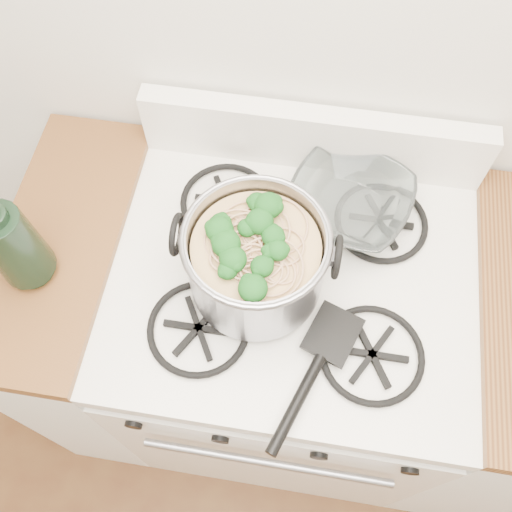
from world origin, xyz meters
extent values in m
cube|color=white|center=(0.00, 1.27, 0.41)|extent=(0.76, 0.65, 0.81)
cube|color=white|center=(0.00, 1.27, 0.88)|extent=(0.76, 0.65, 0.04)
cube|color=black|center=(0.00, 0.95, 0.42)|extent=(0.58, 0.02, 0.46)
cube|color=black|center=(0.00, 1.27, 0.91)|extent=(0.60, 0.56, 0.02)
cylinder|color=black|center=(-0.28, 0.95, 0.78)|extent=(0.04, 0.03, 0.04)
cylinder|color=black|center=(-0.10, 0.95, 0.78)|extent=(0.04, 0.03, 0.04)
cylinder|color=black|center=(0.10, 0.95, 0.78)|extent=(0.04, 0.03, 0.04)
cylinder|color=black|center=(0.28, 0.95, 0.78)|extent=(0.04, 0.03, 0.04)
cube|color=silver|center=(-0.51, 1.27, 0.44)|extent=(0.25, 0.65, 0.88)
cube|color=#4C2912|center=(-0.51, 1.27, 0.90)|extent=(0.25, 0.65, 0.04)
cylinder|color=gray|center=(-0.07, 1.23, 1.01)|extent=(0.26, 0.26, 0.18)
torus|color=gray|center=(-0.07, 1.23, 1.10)|extent=(0.27, 0.27, 0.01)
torus|color=black|center=(-0.22, 1.23, 1.07)|extent=(0.01, 0.08, 0.08)
torus|color=black|center=(0.07, 1.23, 1.07)|extent=(0.01, 0.08, 0.08)
cylinder|color=tan|center=(-0.07, 1.23, 1.00)|extent=(0.24, 0.24, 0.14)
sphere|color=#144B15|center=(-0.07, 1.23, 1.09)|extent=(0.04, 0.04, 0.04)
sphere|color=#144B15|center=(-0.07, 1.23, 1.09)|extent=(0.04, 0.04, 0.04)
sphere|color=#144B15|center=(-0.07, 1.23, 1.09)|extent=(0.04, 0.04, 0.04)
sphere|color=#144B15|center=(-0.07, 1.23, 1.09)|extent=(0.04, 0.04, 0.04)
sphere|color=#144B15|center=(-0.07, 1.23, 1.09)|extent=(0.04, 0.04, 0.04)
sphere|color=#144B15|center=(-0.07, 1.23, 1.09)|extent=(0.04, 0.04, 0.04)
sphere|color=#144B15|center=(-0.07, 1.23, 1.09)|extent=(0.04, 0.04, 0.04)
sphere|color=#144B15|center=(-0.07, 1.23, 1.09)|extent=(0.04, 0.04, 0.04)
sphere|color=#144B15|center=(-0.07, 1.23, 1.09)|extent=(0.04, 0.04, 0.04)
sphere|color=#144B15|center=(-0.07, 1.23, 1.09)|extent=(0.04, 0.04, 0.04)
sphere|color=#144B15|center=(-0.07, 1.23, 1.09)|extent=(0.04, 0.04, 0.04)
sphere|color=#144B15|center=(-0.07, 1.23, 1.09)|extent=(0.04, 0.04, 0.04)
sphere|color=#144B15|center=(-0.07, 1.23, 1.09)|extent=(0.04, 0.04, 0.04)
sphere|color=#144B15|center=(-0.07, 1.23, 1.09)|extent=(0.04, 0.04, 0.04)
imported|color=white|center=(0.09, 1.43, 0.94)|extent=(0.13, 0.13, 0.02)
imported|color=black|center=(-0.53, 1.18, 1.06)|extent=(0.11, 0.11, 0.28)
camera|label=1|loc=(0.00, 0.74, 1.97)|focal=40.00mm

